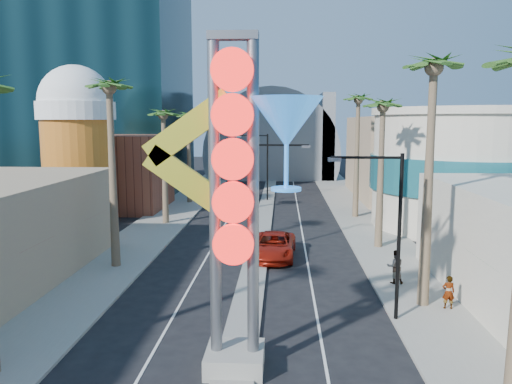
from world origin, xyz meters
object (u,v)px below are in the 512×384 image
neon_sign (256,180)px  pedestrian_a (448,292)px  red_pickup (274,246)px  pedestrian_b (395,267)px

neon_sign → pedestrian_a: bearing=35.0°
neon_sign → red_pickup: neon_sign is taller
red_pickup → pedestrian_a: size_ratio=3.65×
neon_sign → pedestrian_b: size_ratio=6.41×
pedestrian_a → pedestrian_b: size_ratio=0.86×
red_pickup → pedestrian_b: size_ratio=3.16×
neon_sign → pedestrian_b: (7.50, 10.36, -6.18)m
neon_sign → pedestrian_b: neon_sign is taller
pedestrian_a → pedestrian_b: pedestrian_b is taller
neon_sign → pedestrian_a: neon_sign is taller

